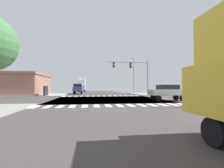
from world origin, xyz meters
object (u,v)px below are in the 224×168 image
at_px(bank_building, 5,84).
at_px(sedan_queued_1, 168,91).
at_px(pickup_farside_1, 78,88).
at_px(box_truck_trailing_3, 82,84).
at_px(traffic_signal_mast, 133,69).
at_px(street_lamp, 133,72).

xyz_separation_m(bank_building, sedan_queued_1, (25.33, -15.69, -1.00)).
distance_m(pickup_farside_1, sedan_queued_1, 22.68).
xyz_separation_m(sedan_queued_1, box_truck_trailing_3, (-11.72, 36.05, 1.45)).
xyz_separation_m(traffic_signal_mast, bank_building, (-24.17, 4.85, -2.78)).
height_order(pickup_farside_1, sedan_queued_1, pickup_farside_1).
height_order(bank_building, pickup_farside_1, bank_building).
height_order(bank_building, sedan_queued_1, bank_building).
bearing_deg(traffic_signal_mast, box_truck_trailing_3, 112.72).
distance_m(street_lamp, bank_building, 26.48).
bearing_deg(pickup_farside_1, sedan_queued_1, 121.10).
relative_size(pickup_farside_1, box_truck_trailing_3, 0.71).
distance_m(traffic_signal_mast, street_lamp, 7.63).
height_order(traffic_signal_mast, sedan_queued_1, traffic_signal_mast).
xyz_separation_m(street_lamp, sedan_queued_1, (-0.87, -18.19, -3.92)).
bearing_deg(street_lamp, sedan_queued_1, -92.74).
bearing_deg(traffic_signal_mast, sedan_queued_1, -83.89).
bearing_deg(box_truck_trailing_3, street_lamp, 125.18).
bearing_deg(traffic_signal_mast, bank_building, 168.65).
bearing_deg(sedan_queued_1, pickup_farside_1, 31.10).
bearing_deg(traffic_signal_mast, street_lamp, 74.56).
height_order(street_lamp, sedan_queued_1, street_lamp).
distance_m(traffic_signal_mast, box_truck_trailing_3, 27.43).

